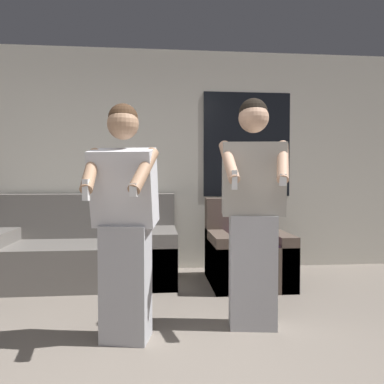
{
  "coord_description": "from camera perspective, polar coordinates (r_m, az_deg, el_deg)",
  "views": [
    {
      "loc": [
        0.15,
        -1.66,
        1.12
      ],
      "look_at": [
        0.41,
        1.01,
        1.03
      ],
      "focal_mm": 35.0,
      "sensor_mm": 36.0,
      "label": 1
    }
  ],
  "objects": [
    {
      "name": "armchair",
      "position": [
        4.13,
        8.36,
        -9.42
      ],
      "size": [
        0.82,
        0.86,
        0.9
      ],
      "color": "brown",
      "rests_on": "ground_plane"
    },
    {
      "name": "couch",
      "position": [
        4.32,
        -16.16,
        -8.85
      ],
      "size": [
        2.01,
        0.95,
        0.94
      ],
      "color": "slate",
      "rests_on": "ground_plane"
    },
    {
      "name": "person_left",
      "position": [
        2.6,
        -10.23,
        -4.63
      ],
      "size": [
        0.49,
        0.56,
        1.63
      ],
      "color": "#B2B2B7",
      "rests_on": "ground_plane"
    },
    {
      "name": "person_right",
      "position": [
        2.84,
        9.27,
        -3.09
      ],
      "size": [
        0.52,
        0.51,
        1.72
      ],
      "color": "#B2B2B7",
      "rests_on": "ground_plane"
    },
    {
      "name": "wall_back",
      "position": [
        4.67,
        -7.13,
        4.88
      ],
      "size": [
        6.74,
        0.07,
        2.7
      ],
      "color": "beige",
      "rests_on": "ground_plane"
    }
  ]
}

